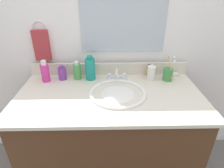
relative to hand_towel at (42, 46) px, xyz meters
The scene contains 17 objects.
vanity_cabinet 0.83m from the hand_towel, 33.27° to the right, with size 1.12×0.57×0.72m, color #4C2D19.
countertop 0.62m from the hand_towel, 33.27° to the right, with size 1.17×0.62×0.02m, color beige.
backsplash 0.52m from the hand_towel, ahead, with size 1.17×0.02×0.09m, color beige.
back_wall 0.58m from the hand_towel, ahead, with size 2.27×0.04×1.30m, color white.
mirror_panel 0.63m from the hand_towel, ahead, with size 0.60×0.01×0.56m, color #B2BCC6.
towel_ring 0.12m from the hand_towel, 90.00° to the left, with size 0.10×0.10×0.01m, color silver.
hand_towel is the anchor object (origin of this frame).
sink_basin 0.67m from the hand_towel, 30.74° to the right, with size 0.36×0.36×0.11m.
faucet 0.58m from the hand_towel, 13.04° to the right, with size 0.16×0.10×0.08m.
bottle_cream_purple 0.25m from the hand_towel, 34.02° to the right, with size 0.06×0.06×0.10m.
bottle_lotion_white 0.81m from the hand_towel, ahead, with size 0.06×0.06×0.12m.
bottle_toner_green 0.32m from the hand_towel, 20.58° to the right, with size 0.05×0.05×0.13m.
bottle_mouthwash_teal 0.39m from the hand_towel, 16.49° to the right, with size 0.07×0.07×0.18m.
bottle_soap_pink 0.20m from the hand_towel, 73.69° to the right, with size 0.06×0.06×0.15m.
bottle_oil_amber 0.81m from the hand_towel, ahead, with size 0.04×0.04×0.09m.
cup_green 0.93m from the hand_towel, ahead, with size 0.07×0.08×0.19m.
soap_bar 0.99m from the hand_towel, ahead, with size 0.06×0.04×0.02m, color white.
Camera 1 is at (-0.01, -1.02, 1.35)m, focal length 30.27 mm.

